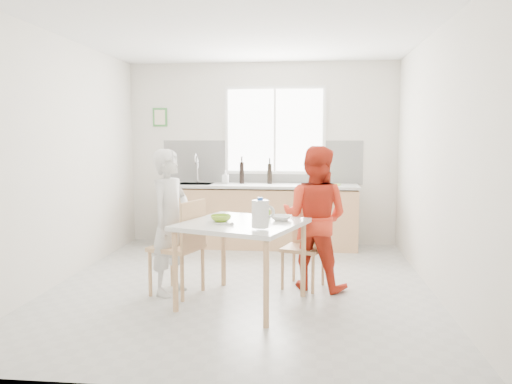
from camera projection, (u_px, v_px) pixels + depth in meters
ground at (242, 285)px, 5.40m from camera, size 4.50×4.50×0.00m
room_shell at (241, 133)px, 5.22m from camera, size 4.50×4.50×4.50m
window at (275, 130)px, 7.40m from camera, size 1.50×0.06×1.30m
backsplash at (262, 162)px, 7.48m from camera, size 3.00×0.02×0.65m
picture_frame at (160, 117)px, 7.56m from camera, size 0.22×0.03×0.28m
kitchen_counter at (259, 218)px, 7.29m from camera, size 2.84×0.64×1.37m
dining_table at (242, 231)px, 4.74m from camera, size 1.32×1.32×0.80m
chair_left at (182, 243)px, 5.05m from camera, size 0.57×0.57×0.97m
chair_far at (305, 243)px, 5.35m from camera, size 0.50×0.50×0.85m
person_white at (170, 222)px, 5.08m from camera, size 0.51×0.63×1.48m
person_red at (315, 218)px, 5.25m from camera, size 0.88×0.78×1.51m
bowl_green at (221, 218)px, 4.77m from camera, size 0.25×0.25×0.06m
bowl_white at (281, 218)px, 4.83m from camera, size 0.25×0.25×0.05m
milk_jug at (261, 214)px, 4.33m from camera, size 0.21×0.15×0.26m
green_box at (264, 214)px, 4.94m from camera, size 0.13×0.13×0.09m
spoon at (223, 224)px, 4.57m from camera, size 0.16×0.01×0.01m
cutting_board at (328, 185)px, 7.12m from camera, size 0.38×0.29×0.01m
wine_bottle_a at (242, 173)px, 7.32m from camera, size 0.07×0.07×0.32m
wine_bottle_b at (270, 174)px, 7.28m from camera, size 0.07×0.07×0.30m
jar_amber at (270, 178)px, 7.36m from camera, size 0.06×0.06×0.16m
soap_bottle at (225, 177)px, 7.35m from camera, size 0.09×0.09×0.19m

